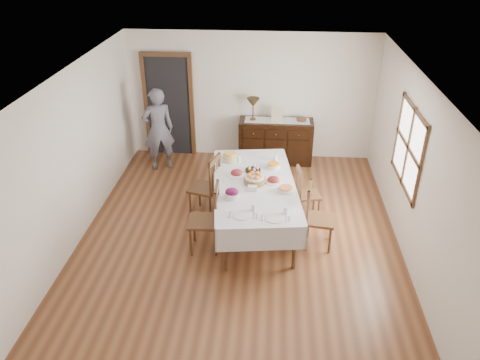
# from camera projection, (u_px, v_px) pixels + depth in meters

# --- Properties ---
(ground) EXTENTS (6.00, 6.00, 0.00)m
(ground) POSITION_uv_depth(u_px,v_px,m) (240.00, 235.00, 7.52)
(ground) COLOR brown
(room_shell) EXTENTS (5.02, 6.02, 2.65)m
(room_shell) POSITION_uv_depth(u_px,v_px,m) (232.00, 130.00, 7.11)
(room_shell) COLOR silver
(room_shell) RESTS_ON ground
(dining_table) EXTENTS (1.55, 2.60, 0.85)m
(dining_table) POSITION_uv_depth(u_px,v_px,m) (254.00, 189.00, 7.32)
(dining_table) COLOR silver
(dining_table) RESTS_ON ground
(chair_left_near) EXTENTS (0.47, 0.47, 1.09)m
(chair_left_near) POSITION_uv_depth(u_px,v_px,m) (207.00, 218.00, 6.95)
(chair_left_near) COLOR #50311B
(chair_left_near) RESTS_ON ground
(chair_left_far) EXTENTS (0.56, 0.56, 1.09)m
(chair_left_far) POSITION_uv_depth(u_px,v_px,m) (207.00, 185.00, 7.81)
(chair_left_far) COLOR #50311B
(chair_left_far) RESTS_ON ground
(chair_right_near) EXTENTS (0.49, 0.49, 1.04)m
(chair_right_near) POSITION_uv_depth(u_px,v_px,m) (317.00, 216.00, 7.05)
(chair_right_near) COLOR #50311B
(chair_right_near) RESTS_ON ground
(chair_right_far) EXTENTS (0.44, 0.44, 0.90)m
(chair_right_far) POSITION_uv_depth(u_px,v_px,m) (306.00, 192.00, 7.80)
(chair_right_far) COLOR #50311B
(chair_right_far) RESTS_ON ground
(sideboard) EXTENTS (1.50, 0.55, 0.90)m
(sideboard) POSITION_uv_depth(u_px,v_px,m) (276.00, 141.00, 9.64)
(sideboard) COLOR black
(sideboard) RESTS_ON ground
(person) EXTENTS (0.66, 0.56, 1.79)m
(person) POSITION_uv_depth(u_px,v_px,m) (158.00, 127.00, 9.15)
(person) COLOR slate
(person) RESTS_ON ground
(bread_basket) EXTENTS (0.33, 0.33, 0.17)m
(bread_basket) POSITION_uv_depth(u_px,v_px,m) (254.00, 179.00, 7.25)
(bread_basket) COLOR brown
(bread_basket) RESTS_ON dining_table
(egg_basket) EXTENTS (0.25, 0.25, 0.10)m
(egg_basket) POSITION_uv_depth(u_px,v_px,m) (253.00, 170.00, 7.59)
(egg_basket) COLOR black
(egg_basket) RESTS_ON dining_table
(ham_platter_a) EXTENTS (0.33, 0.33, 0.11)m
(ham_platter_a) POSITION_uv_depth(u_px,v_px,m) (237.00, 173.00, 7.51)
(ham_platter_a) COLOR silver
(ham_platter_a) RESTS_ON dining_table
(ham_platter_b) EXTENTS (0.27, 0.27, 0.11)m
(ham_platter_b) POSITION_uv_depth(u_px,v_px,m) (273.00, 180.00, 7.30)
(ham_platter_b) COLOR silver
(ham_platter_b) RESTS_ON dining_table
(beet_bowl) EXTENTS (0.22, 0.22, 0.16)m
(beet_bowl) POSITION_uv_depth(u_px,v_px,m) (232.00, 194.00, 6.86)
(beet_bowl) COLOR silver
(beet_bowl) RESTS_ON dining_table
(carrot_bowl) EXTENTS (0.22, 0.22, 0.09)m
(carrot_bowl) POSITION_uv_depth(u_px,v_px,m) (273.00, 166.00, 7.72)
(carrot_bowl) COLOR silver
(carrot_bowl) RESTS_ON dining_table
(pineapple_bowl) EXTENTS (0.26, 0.26, 0.15)m
(pineapple_bowl) POSITION_uv_depth(u_px,v_px,m) (230.00, 157.00, 7.93)
(pineapple_bowl) COLOR tan
(pineapple_bowl) RESTS_ON dining_table
(casserole_dish) EXTENTS (0.24, 0.24, 0.08)m
(casserole_dish) POSITION_uv_depth(u_px,v_px,m) (286.00, 189.00, 7.04)
(casserole_dish) COLOR silver
(casserole_dish) RESTS_ON dining_table
(butter_dish) EXTENTS (0.15, 0.11, 0.07)m
(butter_dish) POSITION_uv_depth(u_px,v_px,m) (252.00, 188.00, 7.07)
(butter_dish) COLOR silver
(butter_dish) RESTS_ON dining_table
(setting_left) EXTENTS (0.44, 0.31, 0.10)m
(setting_left) POSITION_uv_depth(u_px,v_px,m) (246.00, 213.00, 6.50)
(setting_left) COLOR silver
(setting_left) RESTS_ON dining_table
(setting_right) EXTENTS (0.44, 0.31, 0.10)m
(setting_right) POSITION_uv_depth(u_px,v_px,m) (278.00, 216.00, 6.43)
(setting_right) COLOR silver
(setting_right) RESTS_ON dining_table
(glass_far_a) EXTENTS (0.07, 0.07, 0.11)m
(glass_far_a) POSITION_uv_depth(u_px,v_px,m) (239.00, 159.00, 7.90)
(glass_far_a) COLOR white
(glass_far_a) RESTS_ON dining_table
(glass_far_b) EXTENTS (0.06, 0.06, 0.09)m
(glass_far_b) POSITION_uv_depth(u_px,v_px,m) (276.00, 158.00, 7.96)
(glass_far_b) COLOR white
(glass_far_b) RESTS_ON dining_table
(runner) EXTENTS (1.30, 0.35, 0.01)m
(runner) POSITION_uv_depth(u_px,v_px,m) (277.00, 120.00, 9.43)
(runner) COLOR silver
(runner) RESTS_ON sideboard
(table_lamp) EXTENTS (0.26, 0.26, 0.46)m
(table_lamp) POSITION_uv_depth(u_px,v_px,m) (253.00, 103.00, 9.29)
(table_lamp) COLOR brown
(table_lamp) RESTS_ON sideboard
(picture_frame) EXTENTS (0.22, 0.08, 0.28)m
(picture_frame) POSITION_uv_depth(u_px,v_px,m) (277.00, 115.00, 9.32)
(picture_frame) COLOR #C0B490
(picture_frame) RESTS_ON sideboard
(deco_bowl) EXTENTS (0.20, 0.20, 0.06)m
(deco_bowl) POSITION_uv_depth(u_px,v_px,m) (301.00, 119.00, 9.40)
(deco_bowl) COLOR #50311B
(deco_bowl) RESTS_ON sideboard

